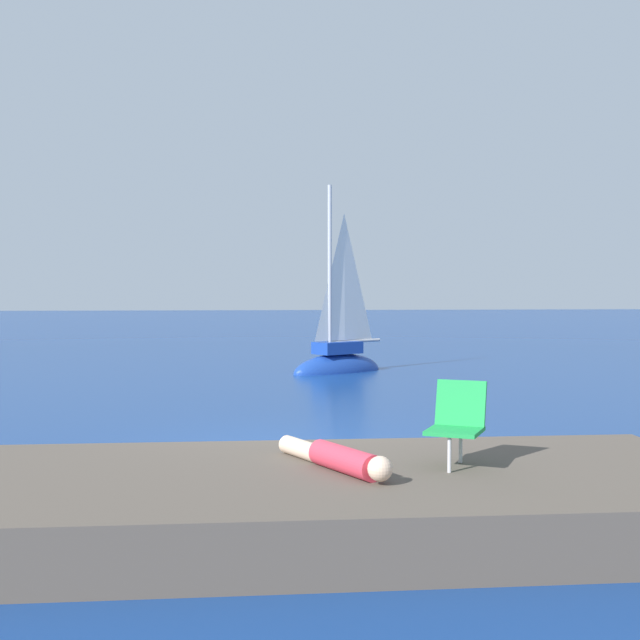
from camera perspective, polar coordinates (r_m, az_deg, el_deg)
ground_plane at (r=11.47m, az=-1.60°, el=-9.02°), size 160.00×160.00×0.00m
shore_ledge at (r=7.78m, az=0.96°, el=-12.34°), size 7.34×3.29×0.54m
boulder_seaward at (r=9.89m, az=-0.62°, el=-10.82°), size 1.11×0.91×0.74m
boulder_inland at (r=9.30m, az=-2.28°, el=-11.66°), size 1.59×1.62×0.82m
sailboat_near at (r=22.23m, az=1.25°, el=-2.85°), size 2.96×2.39×5.50m
person_sunbather at (r=7.73m, az=1.20°, el=-9.52°), size 0.90×1.64×0.25m
beach_chair at (r=7.98m, az=9.49°, el=-6.80°), size 0.70×0.75×0.80m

